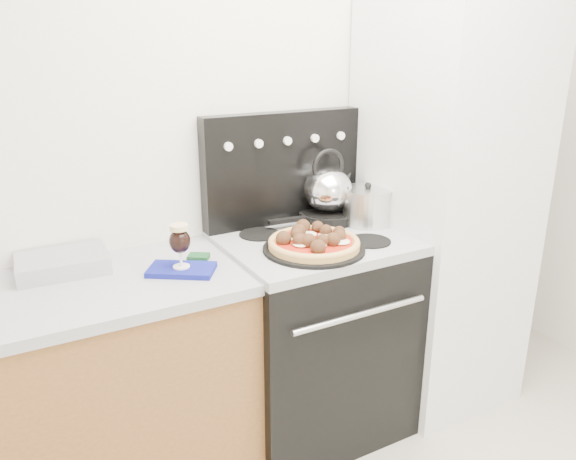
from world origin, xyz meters
TOP-DOWN VIEW (x-y plane):
  - room_shell at (0.00, 0.29)m, footprint 3.52×3.01m
  - base_cabinet at (-1.02, 1.20)m, footprint 1.45×0.60m
  - countertop at (-1.02, 1.20)m, footprint 1.48×0.63m
  - stove_body at (0.08, 1.18)m, footprint 0.76×0.65m
  - cooktop at (0.08, 1.18)m, footprint 0.76×0.65m
  - backguard at (0.08, 1.45)m, footprint 0.76×0.08m
  - fridge at (0.78, 1.15)m, footprint 0.64×0.68m
  - foil_sheet at (-0.90, 1.37)m, footprint 0.33×0.25m
  - oven_mitt at (-0.52, 1.14)m, footprint 0.28×0.25m
  - beer_glass at (-0.52, 1.14)m, footprint 0.08×0.08m
  - pizza_pan at (0.01, 1.05)m, footprint 0.44×0.44m
  - pizza at (0.01, 1.05)m, footprint 0.38×0.38m
  - skillet at (0.26, 1.34)m, footprint 0.28×0.28m
  - tea_kettle at (0.26, 1.34)m, footprint 0.28×0.28m
  - stock_pot at (0.39, 1.23)m, footprint 0.27×0.27m

SIDE VIEW (x-z plane):
  - base_cabinet at x=-1.02m, z-range 0.00..0.86m
  - stove_body at x=0.08m, z-range 0.00..0.88m
  - countertop at x=-1.02m, z-range 0.86..0.90m
  - cooktop at x=0.08m, z-range 0.88..0.92m
  - oven_mitt at x=-0.52m, z-range 0.90..0.92m
  - pizza_pan at x=0.01m, z-range 0.92..0.93m
  - foil_sheet at x=-0.90m, z-range 0.90..0.96m
  - skillet at x=0.26m, z-range 0.92..0.97m
  - fridge at x=0.78m, z-range 0.00..1.90m
  - pizza at x=0.01m, z-range 0.93..0.99m
  - stock_pot at x=0.39m, z-range 0.92..1.08m
  - beer_glass at x=-0.52m, z-range 0.92..1.09m
  - tea_kettle at x=0.26m, z-range 0.97..1.21m
  - backguard at x=0.08m, z-range 0.92..1.42m
  - room_shell at x=0.00m, z-range -0.01..2.51m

